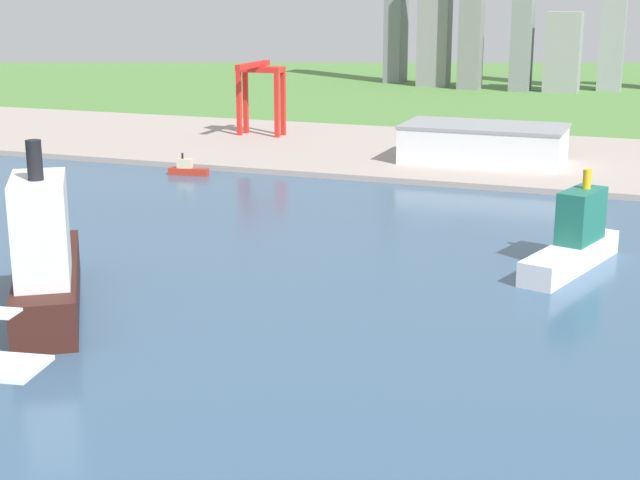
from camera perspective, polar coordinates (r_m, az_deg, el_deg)
ground_plane at (r=260.44m, az=3.18°, el=-1.99°), size 2400.00×2400.00×0.00m
water_bay at (r=206.95m, az=-1.82°, el=-6.47°), size 840.00×360.00×0.15m
industrial_pier at (r=440.76m, az=10.62°, el=4.91°), size 840.00×140.00×2.50m
cargo_ship at (r=232.82m, az=-16.14°, el=-1.37°), size 47.91×61.75×43.45m
ferry_boat at (r=272.15m, az=15.03°, el=-0.03°), size 22.69×49.29×26.82m
tugboat_small at (r=400.33m, az=-7.96°, el=4.23°), size 17.25×6.08×9.17m
port_crane_red at (r=487.78m, az=-3.64°, el=9.39°), size 23.41×36.41×37.58m
warehouse_main at (r=418.10m, az=9.79°, el=5.73°), size 69.09×37.61×16.37m
distant_skyline at (r=764.99m, az=16.24°, el=12.56°), size 356.66×68.13×149.59m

